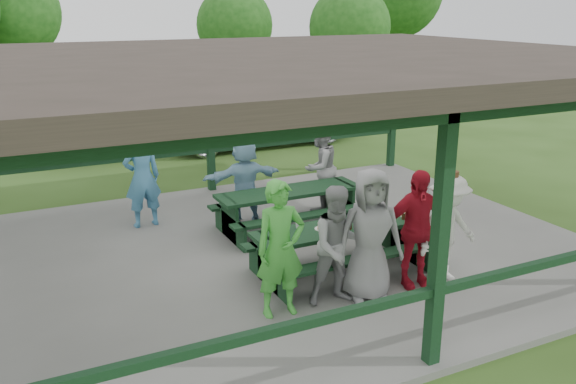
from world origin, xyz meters
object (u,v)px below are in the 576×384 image
contestant_green (280,249)px  spectator_lblue (245,180)px  spectator_grey (320,167)px  contestant_white_fedora (448,228)px  spectator_blue (142,177)px  picnic_table_near (341,242)px  contestant_red (416,229)px  picnic_table_far (289,204)px  pickup_truck (257,115)px  contestant_grey_left (339,246)px  farm_trailer (80,137)px  contestant_grey_mid (370,235)px

contestant_green → spectator_lblue: contestant_green is taller
spectator_grey → contestant_white_fedora: bearing=66.4°
spectator_lblue → spectator_blue: (-1.76, 0.61, 0.11)m
contestant_green → picnic_table_near: bearing=32.8°
contestant_red → spectator_lblue: bearing=118.4°
contestant_green → spectator_lblue: bearing=78.4°
picnic_table_far → contestant_green: size_ratio=1.44×
pickup_truck → picnic_table_far: bearing=160.4°
spectator_blue → pickup_truck: spectator_blue is taller
picnic_table_far → contestant_grey_left: contestant_grey_left is taller
picnic_table_far → contestant_grey_left: (-0.66, -2.85, 0.36)m
picnic_table_near → contestant_white_fedora: contestant_white_fedora is taller
picnic_table_far → spectator_lblue: size_ratio=1.62×
contestant_green → farm_trailer: (-1.08, 10.39, -0.42)m
contestant_red → spectator_lblue: (-1.17, 3.62, -0.06)m
picnic_table_near → spectator_blue: size_ratio=1.49×
contestant_green → contestant_red: 2.11m
picnic_table_far → contestant_white_fedora: contestant_white_fedora is taller
contestant_grey_mid → contestant_red: contestant_grey_mid is taller
picnic_table_near → farm_trailer: bearing=104.5°
contestant_grey_left → spectator_lblue: size_ratio=1.02×
contestant_white_fedora → spectator_grey: bearing=85.2°
farm_trailer → contestant_white_fedora: bearing=-69.8°
spectator_lblue → picnic_table_far: bearing=127.7°
contestant_grey_mid → contestant_white_fedora: (1.34, -0.02, -0.12)m
contestant_grey_left → picnic_table_far: bearing=84.7°
pickup_truck → farm_trailer: size_ratio=1.72×
contestant_green → farm_trailer: contestant_green is taller
contestant_red → spectator_blue: bearing=135.1°
contestant_grey_left → spectator_grey: bearing=72.5°
contestant_green → farm_trailer: 10.46m
picnic_table_far → farm_trailer: farm_trailer is taller
picnic_table_far → spectator_blue: (-2.33, 1.35, 0.45)m
picnic_table_far → spectator_lblue: spectator_lblue is taller
picnic_table_far → contestant_grey_mid: contestant_grey_mid is taller
spectator_lblue → contestant_red: bearing=108.3°
spectator_grey → contestant_grey_mid: bearing=46.3°
contestant_grey_left → spectator_lblue: contestant_grey_left is taller
spectator_blue → contestant_white_fedora: bearing=124.8°
pickup_truck → contestant_green: bearing=157.8°
spectator_lblue → spectator_blue: bearing=-18.8°
picnic_table_near → contestant_grey_mid: 1.03m
contestant_red → picnic_table_far: bearing=112.3°
picnic_table_near → contestant_grey_left: contestant_grey_left is taller
contestant_grey_left → pickup_truck: 10.80m
contestant_grey_left → contestant_red: (1.27, -0.02, 0.04)m
contestant_grey_left → farm_trailer: (-1.92, 10.45, -0.33)m
picnic_table_far → farm_trailer: 8.03m
contestant_grey_left → farm_trailer: bearing=108.2°
pickup_truck → contestant_red: bearing=168.7°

